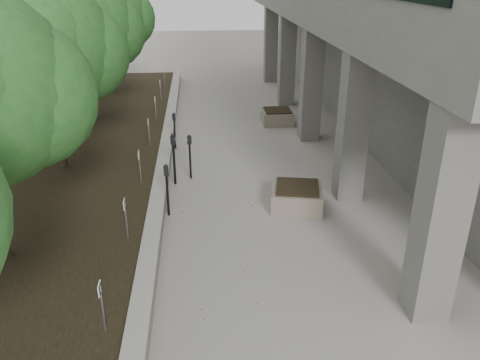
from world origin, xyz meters
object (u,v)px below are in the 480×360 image
parking_meter_2 (167,190)px  parking_meter_3 (190,157)px  crabapple_tree_4 (87,49)px  parking_meter_5 (175,131)px  crabapple_tree_5 (108,32)px  planter_back (277,116)px  crabapple_tree_3 (51,76)px  planter_front (297,196)px  parking_meter_4 (174,159)px

parking_meter_2 → parking_meter_3: 2.42m
crabapple_tree_4 → parking_meter_3: 7.01m
parking_meter_5 → crabapple_tree_5: bearing=115.2°
crabapple_tree_4 → parking_meter_3: size_ratio=3.88×
parking_meter_5 → planter_back: size_ratio=1.05×
parking_meter_3 → parking_meter_5: (-0.56, 2.72, -0.04)m
parking_meter_2 → planter_back: 8.77m
crabapple_tree_3 → parking_meter_3: bearing=-5.5°
crabapple_tree_4 → planter_front: bearing=-48.5°
crabapple_tree_4 → parking_meter_2: 8.71m
crabapple_tree_3 → parking_meter_5: crabapple_tree_3 is taller
parking_meter_3 → planter_front: 3.61m
parking_meter_2 → crabapple_tree_3: bearing=134.8°
crabapple_tree_4 → planter_back: 7.87m
crabapple_tree_5 → planter_front: bearing=-62.0°
planter_front → parking_meter_5: bearing=124.9°
crabapple_tree_5 → parking_meter_5: (3.25, -7.65, -2.46)m
parking_meter_2 → parking_meter_4: bearing=81.8°
parking_meter_2 → parking_meter_5: size_ratio=1.09×
crabapple_tree_4 → planter_front: size_ratio=4.09×
parking_meter_3 → parking_meter_2: bearing=-121.9°
parking_meter_3 → parking_meter_4: bearing=-158.8°
crabapple_tree_5 → parking_meter_2: (3.25, -12.72, -2.40)m
parking_meter_3 → planter_front: (2.85, -2.18, -0.39)m
planter_front → planter_back: (0.68, 7.57, -0.02)m
parking_meter_2 → planter_front: (3.42, 0.17, -0.41)m
parking_meter_2 → planter_back: (4.10, 7.75, -0.43)m
crabapple_tree_4 → planter_front: crabapple_tree_4 is taller
parking_meter_4 → planter_front: (3.31, -1.80, -0.48)m
parking_meter_2 → parking_meter_4: (0.10, 1.97, 0.07)m
crabapple_tree_5 → planter_back: size_ratio=4.34×
parking_meter_3 → crabapple_tree_4: bearing=106.9°
crabapple_tree_3 → parking_meter_2: (3.25, -2.72, -2.40)m
parking_meter_4 → parking_meter_3: bearing=49.4°
crabapple_tree_4 → parking_meter_4: size_ratio=3.44×
crabapple_tree_4 → crabapple_tree_5: bearing=90.0°
parking_meter_4 → planter_back: parking_meter_4 is taller
parking_meter_3 → planter_back: size_ratio=1.12×
parking_meter_2 → parking_meter_3: bearing=71.3°
parking_meter_5 → planter_front: bearing=-52.9°
crabapple_tree_3 → crabapple_tree_4: 5.00m
planter_front → crabapple_tree_3: bearing=159.1°
crabapple_tree_3 → planter_front: 7.67m
parking_meter_5 → planter_back: 4.91m
crabapple_tree_3 → crabapple_tree_5: size_ratio=1.00×
crabapple_tree_3 → planter_back: 9.34m
planter_back → crabapple_tree_5: bearing=145.9°
planter_back → parking_meter_3: bearing=-123.2°
parking_meter_4 → planter_back: (3.99, 5.77, -0.50)m
crabapple_tree_5 → parking_meter_5: size_ratio=4.13×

